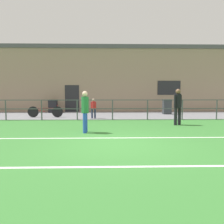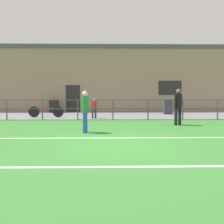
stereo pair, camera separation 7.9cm
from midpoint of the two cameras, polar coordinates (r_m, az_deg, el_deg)
ground at (r=7.03m, az=1.20°, el=-8.22°), size 60.00×44.00×0.04m
field_line_touchline at (r=7.92m, az=0.88°, el=-6.52°), size 36.00×0.11×0.00m
field_line_hash at (r=4.99m, az=2.36°, el=-13.58°), size 36.00×0.11×0.00m
pavement_strip at (r=15.41m, az=-0.28°, el=-0.77°), size 48.00×5.00×0.02m
perimeter_fence at (r=12.86m, az=-0.05°, el=1.34°), size 36.07×0.07×1.15m
clubhouse_facade at (r=19.06m, az=-0.52°, el=8.25°), size 28.00×2.56×5.24m
player_goalkeeper at (r=11.28m, az=16.01°, el=1.79°), size 0.43×0.30×1.73m
player_striker at (r=8.90m, az=-7.04°, el=0.72°), size 0.28×0.44×1.62m
spectator_child at (r=13.42m, az=-4.85°, el=1.20°), size 0.32×0.20×1.16m
bicycle_parked_0 at (r=14.58m, az=-16.58°, el=0.09°), size 2.16×0.04×0.76m
trash_bin_0 at (r=17.64m, az=-14.73°, el=1.45°), size 0.64×0.54×0.98m
trash_bin_1 at (r=16.43m, az=13.52°, el=1.32°), size 0.59×0.50×1.04m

